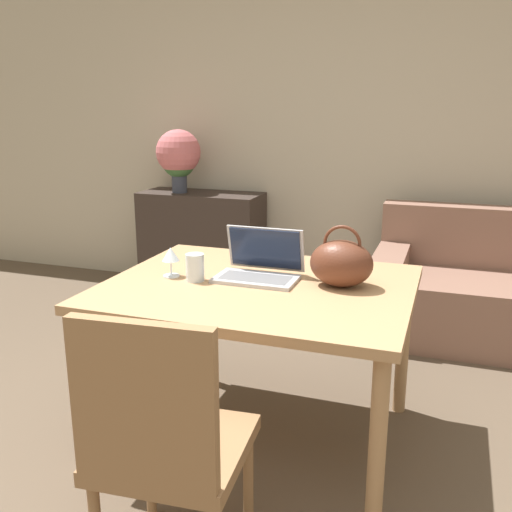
{
  "coord_description": "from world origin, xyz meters",
  "views": [
    {
      "loc": [
        0.79,
        -1.44,
        1.47
      ],
      "look_at": [
        0.02,
        0.74,
        0.86
      ],
      "focal_mm": 40.0,
      "sensor_mm": 36.0,
      "label": 1
    }
  ],
  "objects": [
    {
      "name": "wine_glass",
      "position": [
        -0.36,
        0.71,
        0.83
      ],
      "size": [
        0.08,
        0.08,
        0.13
      ],
      "color": "silver",
      "rests_on": "dining_table"
    },
    {
      "name": "laptop",
      "position": [
        0.01,
        0.83,
        0.8
      ],
      "size": [
        0.35,
        0.26,
        0.21
      ],
      "color": "#ADADB2",
      "rests_on": "dining_table"
    },
    {
      "name": "drinking_glass",
      "position": [
        -0.24,
        0.69,
        0.8
      ],
      "size": [
        0.08,
        0.08,
        0.12
      ],
      "color": "silver",
      "rests_on": "dining_table"
    },
    {
      "name": "handbag",
      "position": [
        0.37,
        0.82,
        0.84
      ],
      "size": [
        0.26,
        0.2,
        0.26
      ],
      "color": "#592D1E",
      "rests_on": "dining_table"
    },
    {
      "name": "sideboard",
      "position": [
        -1.08,
        2.58,
        0.4
      ],
      "size": [
        0.95,
        0.4,
        0.81
      ],
      "color": "#332823",
      "rests_on": "ground_plane"
    },
    {
      "name": "dining_table",
      "position": [
        0.04,
        0.74,
        0.66
      ],
      "size": [
        1.28,
        1.03,
        0.74
      ],
      "color": "#A87F56",
      "rests_on": "ground_plane"
    },
    {
      "name": "flower_vase",
      "position": [
        -1.24,
        2.54,
        1.09
      ],
      "size": [
        0.34,
        0.34,
        0.48
      ],
      "color": "#333847",
      "rests_on": "sideboard"
    },
    {
      "name": "chair",
      "position": [
        0.04,
        -0.13,
        0.51
      ],
      "size": [
        0.47,
        0.47,
        0.93
      ],
      "rotation": [
        0.0,
        0.0,
        0.08
      ],
      "color": "olive",
      "rests_on": "ground_plane"
    },
    {
      "name": "wall_back",
      "position": [
        0.0,
        2.86,
        1.35
      ],
      "size": [
        10.0,
        0.06,
        2.7
      ],
      "color": "#BCB29E",
      "rests_on": "ground_plane"
    }
  ]
}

